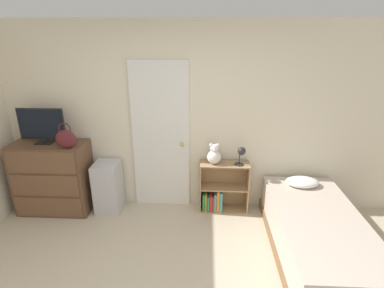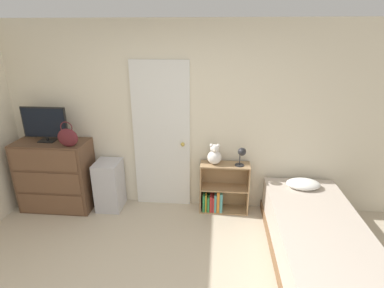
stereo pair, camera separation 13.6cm
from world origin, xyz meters
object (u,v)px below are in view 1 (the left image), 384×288
(teddy_bear, at_px, (214,155))
(bed, at_px, (317,235))
(tv, at_px, (42,125))
(dresser, at_px, (54,178))
(desk_lamp, at_px, (241,153))
(bookshelf, at_px, (220,191))
(storage_bin, at_px, (108,187))
(handbag, at_px, (66,139))

(teddy_bear, relative_size, bed, 0.14)
(tv, bearing_deg, dresser, -25.71)
(desk_lamp, bearing_deg, bookshelf, 170.04)
(dresser, xyz_separation_m, desk_lamp, (2.56, 0.07, 0.40))
(tv, xyz_separation_m, teddy_bear, (2.26, 0.09, -0.41))
(storage_bin, height_order, desk_lamp, desk_lamp)
(dresser, xyz_separation_m, tv, (-0.05, 0.02, 0.75))
(teddy_bear, relative_size, desk_lamp, 1.11)
(handbag, height_order, teddy_bear, handbag)
(handbag, bearing_deg, dresser, 156.55)
(teddy_bear, xyz_separation_m, desk_lamp, (0.35, -0.04, 0.06))
(desk_lamp, bearing_deg, storage_bin, -179.19)
(storage_bin, bearing_deg, tv, -178.28)
(tv, xyz_separation_m, desk_lamp, (2.61, 0.05, -0.35))
(tv, distance_m, teddy_bear, 2.29)
(dresser, height_order, storage_bin, dresser)
(dresser, distance_m, tv, 0.75)
(bookshelf, relative_size, desk_lamp, 2.76)
(handbag, xyz_separation_m, bookshelf, (1.97, 0.26, -0.84))
(dresser, relative_size, desk_lamp, 3.85)
(tv, height_order, bed, tv)
(dresser, distance_m, bed, 3.45)
(teddy_bear, bearing_deg, tv, -177.76)
(desk_lamp, height_order, bed, desk_lamp)
(storage_bin, distance_m, desk_lamp, 1.90)
(tv, bearing_deg, storage_bin, 1.72)
(dresser, bearing_deg, teddy_bear, 2.88)
(bookshelf, height_order, bed, bookshelf)
(handbag, bearing_deg, teddy_bear, 7.83)
(storage_bin, relative_size, bed, 0.36)
(storage_bin, bearing_deg, handbag, -154.41)
(teddy_bear, bearing_deg, handbag, -172.17)
(bookshelf, bearing_deg, handbag, -172.38)
(storage_bin, distance_m, bed, 2.74)
(handbag, xyz_separation_m, storage_bin, (0.40, 0.19, -0.77))
(tv, distance_m, bed, 3.64)
(tv, xyz_separation_m, storage_bin, (0.79, 0.02, -0.89))
(desk_lamp, bearing_deg, dresser, -178.39)
(bed, bearing_deg, dresser, 167.50)
(dresser, height_order, handbag, handbag)
(bookshelf, bearing_deg, storage_bin, -177.42)
(handbag, relative_size, bed, 0.17)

